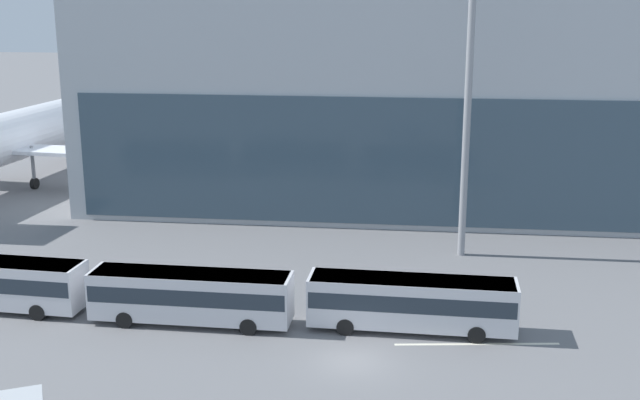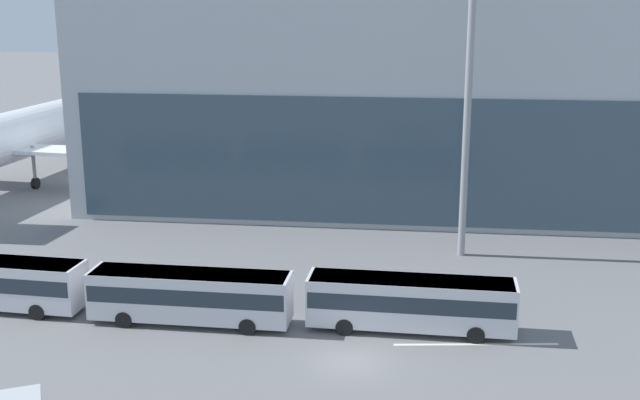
% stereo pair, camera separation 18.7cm
% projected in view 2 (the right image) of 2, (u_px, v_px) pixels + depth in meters
% --- Properties ---
extents(ground_plane, '(440.00, 440.00, 0.00)m').
position_uv_depth(ground_plane, '(351.00, 360.00, 42.84)').
color(ground_plane, slate).
extents(airliner_at_gate_near, '(39.38, 43.86, 13.54)m').
position_uv_depth(airliner_at_gate_near, '(7.00, 138.00, 80.93)').
color(airliner_at_gate_near, silver).
rests_on(airliner_at_gate_near, ground_plane).
extents(airliner_at_gate_far, '(34.44, 36.60, 14.82)m').
position_uv_depth(airliner_at_gate_far, '(524.00, 137.00, 81.25)').
color(airliner_at_gate_far, silver).
rests_on(airliner_at_gate_far, ground_plane).
extents(shuttle_bus_1, '(11.98, 2.81, 3.16)m').
position_uv_depth(shuttle_bus_1, '(190.00, 294.00, 47.20)').
color(shuttle_bus_1, silver).
rests_on(shuttle_bus_1, ground_plane).
extents(shuttle_bus_2, '(12.01, 2.91, 3.16)m').
position_uv_depth(shuttle_bus_2, '(411.00, 301.00, 46.14)').
color(shuttle_bus_2, silver).
rests_on(shuttle_bus_2, ground_plane).
extents(floodlight_mast, '(2.32, 2.32, 23.51)m').
position_uv_depth(floodlight_mast, '(470.00, 48.00, 56.33)').
color(floodlight_mast, gray).
rests_on(floodlight_mast, ground_plane).
extents(lane_stripe_0, '(9.24, 2.45, 0.01)m').
position_uv_depth(lane_stripe_0, '(194.00, 296.00, 51.88)').
color(lane_stripe_0, silver).
rests_on(lane_stripe_0, ground_plane).
extents(lane_stripe_4, '(9.20, 1.47, 0.01)m').
position_uv_depth(lane_stripe_4, '(476.00, 344.00, 44.76)').
color(lane_stripe_4, silver).
rests_on(lane_stripe_4, ground_plane).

